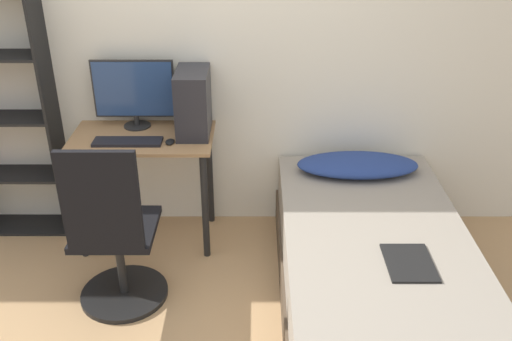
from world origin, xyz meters
The scene contains 10 objects.
wall_back centered at (0.00, 1.36, 1.25)m, with size 8.00×0.05×2.50m.
desk centered at (-0.32, 1.06, 0.63)m, with size 0.91×0.53×0.77m.
office_chair centered at (-0.38, 0.37, 0.42)m, with size 0.52×0.52×1.07m.
bed centered at (1.09, 0.40, 0.25)m, with size 1.05×1.87×0.51m.
pillow centered at (1.09, 1.07, 0.56)m, with size 0.80×0.36×0.11m.
magazine centered at (1.20, 0.07, 0.51)m, with size 0.24×0.32×0.01m.
monitor centered at (-0.37, 1.23, 1.01)m, with size 0.53×0.18×0.45m.
keyboard centered at (-0.38, 0.96, 0.78)m, with size 0.43×0.13×0.02m.
pc_tower centered at (0.02, 1.13, 0.98)m, with size 0.20×0.37×0.41m.
mouse centered at (-0.12, 0.96, 0.78)m, with size 0.06×0.09×0.02m.
Camera 1 is at (0.42, -2.28, 2.26)m, focal length 40.00 mm.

